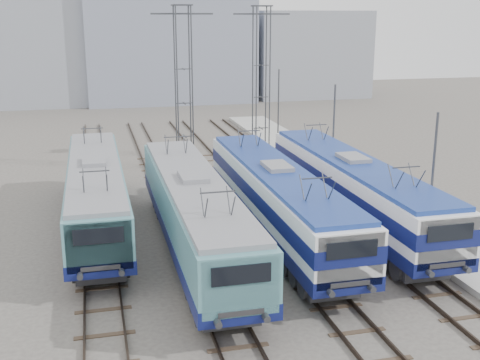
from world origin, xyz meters
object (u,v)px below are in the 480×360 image
Objects in this scene: locomotive_center_left at (195,210)px; locomotive_center_right at (278,196)px; catenary_tower_east at (261,76)px; mast_front at (432,186)px; mast_mid at (333,138)px; locomotive_far_right at (353,186)px; catenary_tower_west at (184,81)px; locomotive_far_left at (96,190)px; mast_rear at (278,111)px.

locomotive_center_left is 4.66m from locomotive_center_right.
locomotive_center_right is at bearing -103.19° from catenary_tower_east.
locomotive_center_left is at bearing 166.15° from mast_front.
mast_mid is (10.85, 9.33, 1.18)m from locomotive_center_left.
catenary_tower_east reaches higher than locomotive_far_right.
catenary_tower_west is 22.00m from mast_front.
catenary_tower_east is at bearing 65.64° from locomotive_center_left.
locomotive_far_left is at bearing 168.04° from locomotive_far_right.
catenary_tower_east is (8.75, 19.33, 4.32)m from locomotive_center_left.
locomotive_center_left is 2.67× the size of mast_mid.
locomotive_far_left is 1.51× the size of catenary_tower_west.
mast_front and mast_mid have the same top height.
catenary_tower_east reaches higher than mast_rear.
catenary_tower_west is (-6.75, 15.39, 4.27)m from locomotive_far_right.
catenary_tower_west reaches higher than locomotive_far_left.
locomotive_center_left is 2.67× the size of mast_front.
mast_front is (1.85, -4.61, 1.13)m from locomotive_far_right.
locomotive_far_left is 0.98× the size of locomotive_center_right.
locomotive_center_right is 2.64× the size of mast_rear.
catenary_tower_east is at bearing 90.82° from locomotive_far_right.
mast_rear is at bearing 72.50° from locomotive_center_right.
mast_rear is (6.35, 20.13, 1.14)m from locomotive_center_right.
mast_mid is (8.60, -8.00, -3.14)m from catenary_tower_west.
mast_front is 24.00m from mast_rear.
locomotive_far_left is 2.59× the size of mast_front.
mast_front is at bearing -90.00° from mast_rear.
mast_mid is at bearing -78.14° from catenary_tower_east.
locomotive_far_left is 17.12m from mast_front.
catenary_tower_west reaches higher than locomotive_center_left.
catenary_tower_east is 1.71× the size of mast_rear.
catenary_tower_west reaches higher than mast_front.
locomotive_center_left is 1.00× the size of locomotive_far_right.
locomotive_far_right is at bearing 111.85° from mast_front.
catenary_tower_west is 1.71× the size of mast_front.
catenary_tower_west is (-2.25, 16.13, 4.29)m from locomotive_center_right.
locomotive_far_left is at bearing 158.17° from locomotive_center_right.
mast_front is (6.35, -3.87, 1.14)m from locomotive_center_right.
locomotive_center_left reaches higher than locomotive_center_right.
mast_front is 1.00× the size of mast_rear.
locomotive_far_right is 17.91m from catenary_tower_east.
catenary_tower_west is at bearing 61.69° from locomotive_far_left.
catenary_tower_west is 1.71× the size of mast_rear.
locomotive_far_left is at bearing 154.05° from mast_front.
mast_rear is at bearing 63.03° from locomotive_center_left.
locomotive_center_right is 10.38m from mast_mid.
mast_front is (15.35, -7.47, 1.24)m from locomotive_far_left.
locomotive_far_right is 1.55× the size of catenary_tower_west.
mast_mid is at bearing -42.93° from catenary_tower_west.
locomotive_far_right is 2.66× the size of mast_rear.
locomotive_far_right is at bearing -95.45° from mast_rear.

